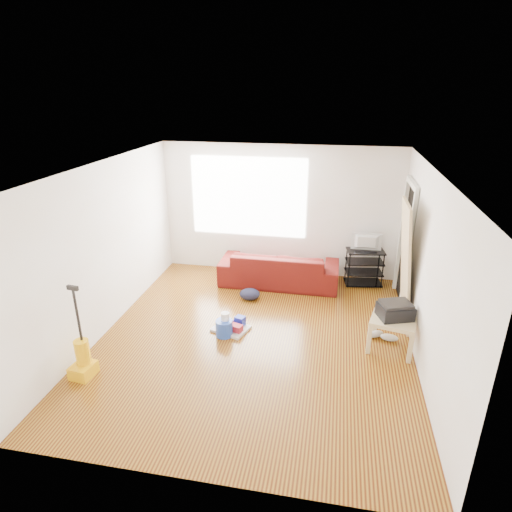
% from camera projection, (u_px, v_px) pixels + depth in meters
% --- Properties ---
extents(room, '(4.51, 5.01, 2.51)m').
position_uv_depth(room, '(262.00, 257.00, 5.98)').
color(room, '#461B0A').
rests_on(room, ground).
extents(sofa, '(2.18, 0.85, 0.64)m').
position_uv_depth(sofa, '(279.00, 283.00, 8.08)').
color(sofa, '#4F0C0B').
rests_on(sofa, ground).
extents(tv_stand, '(0.72, 0.48, 0.67)m').
position_uv_depth(tv_stand, '(364.00, 267.00, 7.93)').
color(tv_stand, black).
rests_on(tv_stand, ground).
extents(tv, '(0.55, 0.07, 0.31)m').
position_uv_depth(tv, '(367.00, 242.00, 7.75)').
color(tv, black).
rests_on(tv, tv_stand).
extents(side_table, '(0.72, 0.72, 0.49)m').
position_uv_depth(side_table, '(394.00, 322.00, 5.96)').
color(side_table, tan).
rests_on(side_table, ground).
extents(printer, '(0.53, 0.47, 0.23)m').
position_uv_depth(printer, '(395.00, 310.00, 5.89)').
color(printer, black).
rests_on(printer, side_table).
extents(bucket, '(0.30, 0.30, 0.25)m').
position_uv_depth(bucket, '(224.00, 335.00, 6.40)').
color(bucket, blue).
rests_on(bucket, ground).
extents(toilet_paper, '(0.13, 0.13, 0.11)m').
position_uv_depth(toilet_paper, '(225.00, 324.00, 6.36)').
color(toilet_paper, white).
rests_on(toilet_paper, bucket).
extents(cleaning_tray, '(0.61, 0.55, 0.18)m').
position_uv_depth(cleaning_tray, '(232.00, 326.00, 6.54)').
color(cleaning_tray, silver).
rests_on(cleaning_tray, ground).
extents(backpack, '(0.38, 0.31, 0.19)m').
position_uv_depth(backpack, '(250.00, 299.00, 7.48)').
color(backpack, black).
rests_on(backpack, ground).
extents(sneakers, '(0.47, 0.24, 0.11)m').
position_uv_depth(sneakers, '(382.00, 336.00, 6.30)').
color(sneakers, silver).
rests_on(sneakers, ground).
extents(vacuum, '(0.29, 0.33, 1.25)m').
position_uv_depth(vacuum, '(83.00, 359.00, 5.46)').
color(vacuum, '#EFAD0A').
rests_on(vacuum, ground).
extents(door_panel, '(0.24, 0.78, 1.95)m').
position_uv_depth(door_panel, '(398.00, 323.00, 6.73)').
color(door_panel, tan).
rests_on(door_panel, ground).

